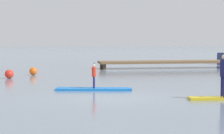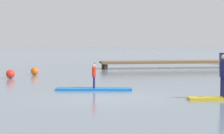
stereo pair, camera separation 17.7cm
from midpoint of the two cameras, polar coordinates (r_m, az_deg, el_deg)
The scene contains 7 objects.
ground_plane at distance 17.64m, azimuth -0.27°, elevation -4.10°, with size 240.00×240.00×0.00m, color gray.
paddleboard_near at distance 20.33m, azimuth -2.15°, elevation -2.92°, with size 3.62×1.42×0.10m.
paddler_child_solo at distance 20.28m, azimuth -2.13°, elevation -1.00°, with size 0.23×0.39×1.18m.
paddler_adult at distance 17.67m, azimuth 14.71°, elevation -0.73°, with size 0.33×0.52×1.68m.
floating_dock at distance 35.46m, azimuth 7.53°, elevation 0.65°, with size 11.03×2.07×0.60m.
mooring_buoy_near at distance 26.91m, azimuth -13.04°, elevation -0.90°, with size 0.54×0.54×0.54m, color red.
mooring_buoy_mid at distance 29.07m, azimuth -9.98°, elevation -0.54°, with size 0.52×0.52×0.52m, color orange.
Camera 2 is at (-2.54, -17.29, 2.42)m, focal length 69.52 mm.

